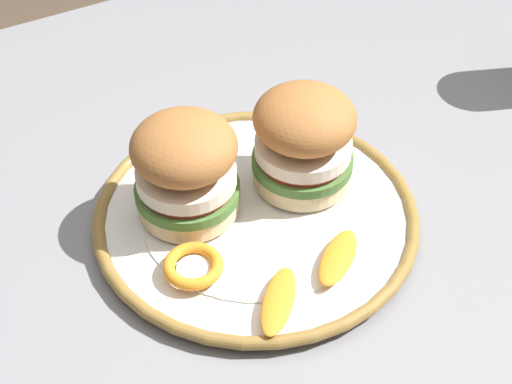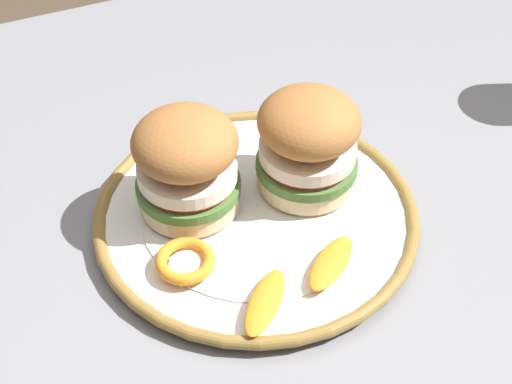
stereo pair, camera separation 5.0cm
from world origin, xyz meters
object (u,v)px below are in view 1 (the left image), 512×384
object	(u,v)px
sandwich_half_left	(185,167)
sandwich_half_right	(306,138)
dinner_plate	(256,216)
dining_table	(289,241)

from	to	relation	value
sandwich_half_left	sandwich_half_right	bearing A→B (deg)	-9.05
dinner_plate	sandwich_half_left	xyz separation A→B (m)	(-0.05, 0.03, 0.06)
dinner_plate	sandwich_half_right	xyz separation A→B (m)	(0.06, 0.01, 0.06)
sandwich_half_left	sandwich_half_right	size ratio (longest dim) A/B	1.09
dinner_plate	sandwich_half_left	bearing A→B (deg)	148.26
dining_table	sandwich_half_right	world-z (taller)	sandwich_half_right
dining_table	sandwich_half_left	xyz separation A→B (m)	(-0.11, 0.00, 0.16)
dining_table	dinner_plate	world-z (taller)	dinner_plate
dining_table	sandwich_half_right	bearing A→B (deg)	-83.23
dining_table	sandwich_half_left	size ratio (longest dim) A/B	13.75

